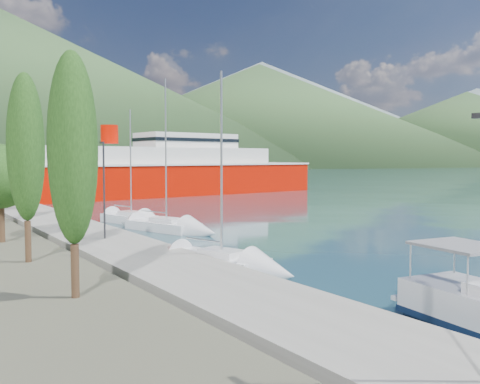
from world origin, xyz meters
TOP-DOWN VIEW (x-y plane):
  - quay at (-9.00, 26.00)m, footprint 5.00×88.00m
  - hills_far at (138.59, 618.73)m, footprint 1480.00×900.00m
  - hills_near at (98.04, 372.50)m, footprint 1010.00×520.00m
  - lamp_posts at (-9.00, 14.53)m, footprint 0.15×48.19m
  - sailboat_near at (-5.22, 5.63)m, footprint 4.54×8.16m
  - sailboat_mid at (-1.22, 20.40)m, footprint 5.01×9.35m
  - sailboat_far at (-1.77, 27.14)m, footprint 4.29×7.90m
  - ferry at (14.82, 60.31)m, footprint 57.38×17.82m

SIDE VIEW (x-z plane):
  - sailboat_near at x=-5.22m, z-range -5.32..5.93m
  - sailboat_far at x=-1.77m, z-range -5.22..5.85m
  - sailboat_mid at x=-1.22m, z-range -6.20..6.83m
  - quay at x=-9.00m, z-range 0.00..0.80m
  - ferry at x=14.82m, z-range -2.19..9.02m
  - lamp_posts at x=-9.00m, z-range 1.05..7.11m
  - hills_near at x=98.04m, z-range -8.32..106.68m
  - hills_far at x=138.59m, z-range -12.61..167.39m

